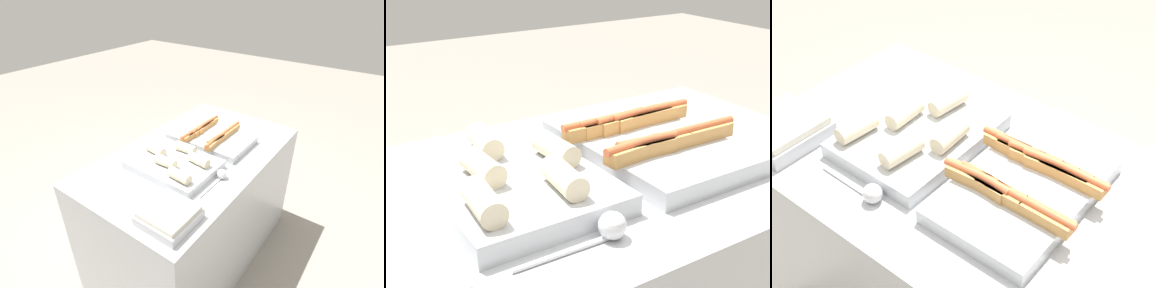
% 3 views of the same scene
% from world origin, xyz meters
% --- Properties ---
extents(ground_plane, '(12.00, 12.00, 0.00)m').
position_xyz_m(ground_plane, '(0.00, 0.00, 0.00)').
color(ground_plane, gray).
extents(counter, '(1.45, 0.85, 0.87)m').
position_xyz_m(counter, '(0.00, 0.00, 0.43)').
color(counter, '#B7BABF').
rests_on(counter, ground_plane).
extents(tray_hotdogs, '(0.42, 0.54, 0.10)m').
position_xyz_m(tray_hotdogs, '(0.20, 0.00, 0.91)').
color(tray_hotdogs, '#B7BABF').
rests_on(tray_hotdogs, counter).
extents(tray_wraps, '(0.37, 0.49, 0.11)m').
position_xyz_m(tray_wraps, '(-0.20, -0.00, 0.90)').
color(tray_wraps, '#B7BABF').
rests_on(tray_wraps, counter).
extents(tray_side_front, '(0.24, 0.24, 0.07)m').
position_xyz_m(tray_side_front, '(-0.56, -0.26, 0.91)').
color(tray_side_front, '#B7BABF').
rests_on(tray_side_front, counter).
extents(serving_spoon_near, '(0.25, 0.06, 0.06)m').
position_xyz_m(serving_spoon_near, '(-0.13, -0.28, 0.90)').
color(serving_spoon_near, silver).
rests_on(serving_spoon_near, counter).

